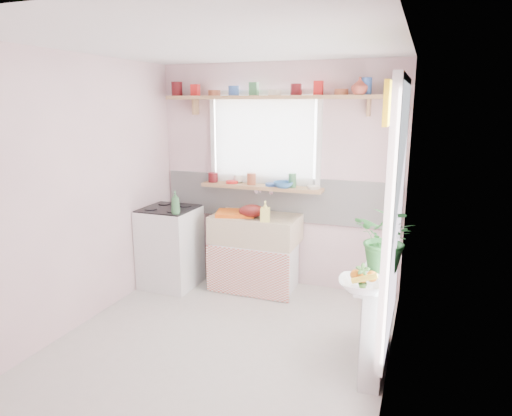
% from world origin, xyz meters
% --- Properties ---
extents(room, '(3.20, 3.20, 3.20)m').
position_xyz_m(room, '(0.66, 0.86, 1.37)').
color(room, beige).
rests_on(room, ground).
extents(sink_unit, '(0.95, 0.65, 1.11)m').
position_xyz_m(sink_unit, '(-0.15, 1.29, 0.43)').
color(sink_unit, white).
rests_on(sink_unit, ground).
extents(cooker, '(0.58, 0.58, 0.93)m').
position_xyz_m(cooker, '(-1.10, 1.05, 0.46)').
color(cooker, white).
rests_on(cooker, ground).
extents(radiator_ledge, '(0.22, 0.95, 0.78)m').
position_xyz_m(radiator_ledge, '(1.30, 0.20, 0.40)').
color(radiator_ledge, white).
rests_on(radiator_ledge, ground).
extents(windowsill, '(1.40, 0.22, 0.04)m').
position_xyz_m(windowsill, '(-0.15, 1.48, 1.14)').
color(windowsill, tan).
rests_on(windowsill, room).
extents(pine_shelf, '(2.52, 0.24, 0.04)m').
position_xyz_m(pine_shelf, '(0.00, 1.47, 2.12)').
color(pine_shelf, tan).
rests_on(pine_shelf, room).
extents(shelf_crockery, '(2.47, 0.11, 0.12)m').
position_xyz_m(shelf_crockery, '(-0.00, 1.47, 2.20)').
color(shelf_crockery, '#590F14').
rests_on(shelf_crockery, pine_shelf).
extents(sill_crockery, '(1.35, 0.11, 0.12)m').
position_xyz_m(sill_crockery, '(-0.20, 1.48, 1.21)').
color(sill_crockery, '#590F14').
rests_on(sill_crockery, windowsill).
extents(dish_tray, '(0.49, 0.42, 0.04)m').
position_xyz_m(dish_tray, '(-0.36, 1.24, 0.87)').
color(dish_tray, orange).
rests_on(dish_tray, sink_unit).
extents(colander, '(0.33, 0.33, 0.13)m').
position_xyz_m(colander, '(-0.17, 1.24, 0.91)').
color(colander, '#611210').
rests_on(colander, sink_unit).
extents(jade_plant, '(0.59, 0.55, 0.53)m').
position_xyz_m(jade_plant, '(1.33, 0.25, 1.04)').
color(jade_plant, '#2A6A2C').
rests_on(jade_plant, radiator_ledge).
extents(fruit_bowl, '(0.37, 0.37, 0.08)m').
position_xyz_m(fruit_bowl, '(1.21, -0.20, 0.82)').
color(fruit_bowl, white).
rests_on(fruit_bowl, radiator_ledge).
extents(herb_pot, '(0.12, 0.09, 0.20)m').
position_xyz_m(herb_pot, '(1.21, -0.20, 0.87)').
color(herb_pot, '#3B6B2A').
rests_on(herb_pot, radiator_ledge).
extents(soap_bottle_sink, '(0.12, 0.12, 0.22)m').
position_xyz_m(soap_bottle_sink, '(0.03, 1.10, 0.96)').
color(soap_bottle_sink, '#FFEF71').
rests_on(soap_bottle_sink, sink_unit).
extents(sill_cup, '(0.15, 0.15, 0.09)m').
position_xyz_m(sill_cup, '(-0.45, 1.54, 1.21)').
color(sill_cup, white).
rests_on(sill_cup, windowsill).
extents(sill_bowl, '(0.28, 0.28, 0.07)m').
position_xyz_m(sill_bowl, '(0.12, 1.42, 1.19)').
color(sill_bowl, '#3874B6').
rests_on(sill_bowl, windowsill).
extents(shelf_vase, '(0.19, 0.19, 0.17)m').
position_xyz_m(shelf_vase, '(0.90, 1.41, 2.22)').
color(shelf_vase, '#B14836').
rests_on(shelf_vase, pine_shelf).
extents(cooker_bottle, '(0.12, 0.12, 0.24)m').
position_xyz_m(cooker_bottle, '(-0.88, 0.83, 1.04)').
color(cooker_bottle, '#3B7745').
rests_on(cooker_bottle, cooker).
extents(fruit, '(0.20, 0.14, 0.10)m').
position_xyz_m(fruit, '(1.22, -0.19, 0.88)').
color(fruit, orange).
rests_on(fruit, fruit_bowl).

